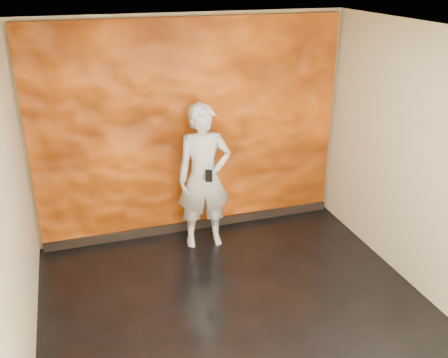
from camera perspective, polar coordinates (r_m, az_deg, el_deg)
room at (r=4.55m, az=2.33°, el=-1.53°), size 4.02×4.02×2.81m
feature_wall at (r=6.30m, az=-3.76°, el=5.51°), size 3.90×0.06×2.75m
baseboard at (r=6.79m, az=-3.39°, el=-5.24°), size 3.90×0.04×0.12m
man at (r=6.09m, az=-2.29°, el=0.20°), size 0.71×0.50×1.83m
phone at (r=5.82m, az=-1.75°, el=0.36°), size 0.08×0.04×0.15m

